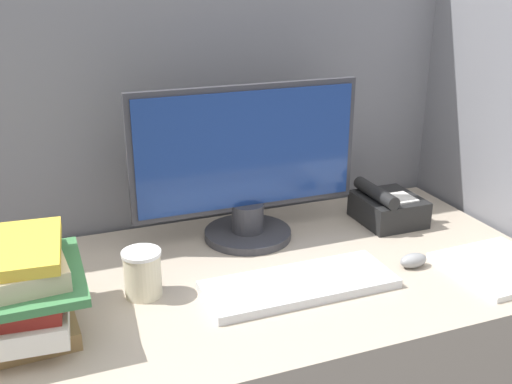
% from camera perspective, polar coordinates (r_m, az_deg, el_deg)
% --- Properties ---
extents(cubicle_panel_rear, '(1.84, 0.04, 1.58)m').
position_cam_1_polar(cubicle_panel_rear, '(1.73, -5.47, -1.24)').
color(cubicle_panel_rear, slate).
rests_on(cubicle_panel_rear, ground_plane).
extents(cubicle_panel_right, '(0.04, 0.78, 1.58)m').
position_cam_1_polar(cubicle_panel_right, '(1.79, 22.12, -1.94)').
color(cubicle_panel_right, slate).
rests_on(cubicle_panel_right, ground_plane).
extents(monitor, '(0.60, 0.23, 0.40)m').
position_cam_1_polar(monitor, '(1.52, -0.85, 2.08)').
color(monitor, '#333338').
rests_on(monitor, desk).
extents(keyboard, '(0.43, 0.16, 0.02)m').
position_cam_1_polar(keyboard, '(1.34, 4.15, -8.77)').
color(keyboard, silver).
rests_on(keyboard, desk).
extents(mouse, '(0.07, 0.04, 0.03)m').
position_cam_1_polar(mouse, '(1.48, 14.76, -6.32)').
color(mouse, gray).
rests_on(mouse, desk).
extents(coffee_cup, '(0.08, 0.08, 0.10)m').
position_cam_1_polar(coffee_cup, '(1.32, -10.75, -7.61)').
color(coffee_cup, beige).
rests_on(coffee_cup, desk).
extents(book_stack, '(0.26, 0.29, 0.19)m').
position_cam_1_polar(book_stack, '(1.24, -22.13, -8.72)').
color(book_stack, olive).
rests_on(book_stack, desk).
extents(desk_telephone, '(0.16, 0.18, 0.11)m').
position_cam_1_polar(desk_telephone, '(1.70, 12.39, -1.44)').
color(desk_telephone, black).
rests_on(desk_telephone, desk).
extents(paper_pile, '(0.25, 0.24, 0.01)m').
position_cam_1_polar(paper_pile, '(1.53, 22.15, -6.63)').
color(paper_pile, white).
rests_on(paper_pile, desk).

